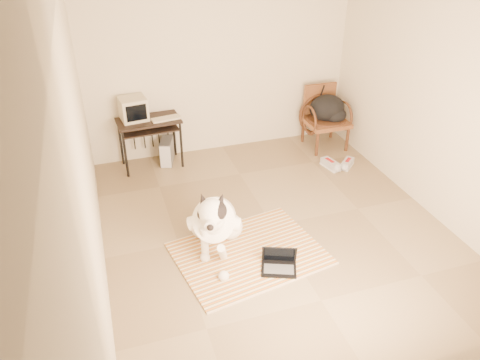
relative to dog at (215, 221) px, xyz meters
name	(u,v)px	position (x,y,z in m)	size (l,w,h in m)	color
floor	(273,225)	(0.77, 0.19, -0.36)	(4.50, 4.50, 0.00)	#8B7655
wall_back	(220,64)	(0.77, 2.44, 0.99)	(4.50, 4.50, 0.00)	beige
wall_front	(400,252)	(0.77, -2.06, 0.99)	(4.50, 4.50, 0.00)	beige
wall_left	(84,150)	(-1.23, 0.19, 0.99)	(4.50, 4.50, 0.00)	beige
wall_right	(434,103)	(2.77, 0.19, 0.99)	(4.50, 4.50, 0.00)	beige
rug	(249,253)	(0.32, -0.24, -0.35)	(1.76, 1.46, 0.02)	#CD671F
dog	(215,221)	(0.00, 0.00, 0.00)	(0.67, 1.25, 0.91)	white
laptop	(279,263)	(0.54, -0.57, -0.28)	(0.44, 0.39, 0.26)	black
computer_desk	(149,127)	(-0.39, 2.15, 0.27)	(0.91, 0.55, 0.74)	black
crt_monitor	(133,109)	(-0.57, 2.23, 0.54)	(0.40, 0.39, 0.32)	#BBB292
desk_keyboard	(166,119)	(-0.14, 2.09, 0.39)	(0.41, 0.15, 0.03)	#BBB292
pc_tower	(167,151)	(-0.16, 2.19, -0.18)	(0.27, 0.42, 0.37)	#535356
rattan_chair	(325,117)	(2.34, 2.01, 0.12)	(0.63, 0.61, 0.95)	brown
backpack	(329,109)	(2.37, 1.96, 0.27)	(0.56, 0.49, 0.41)	black
sneaker_left	(330,165)	(2.11, 1.27, -0.31)	(0.20, 0.35, 0.12)	silver
sneaker_right	(347,164)	(2.36, 1.22, -0.31)	(0.31, 0.30, 0.11)	silver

